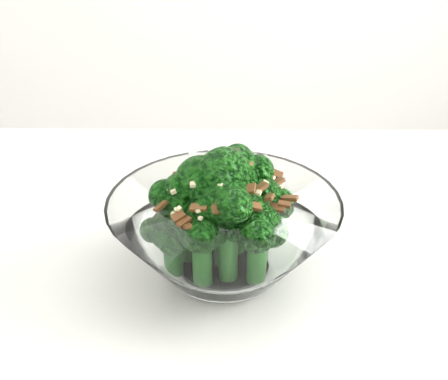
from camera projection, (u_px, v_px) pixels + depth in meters
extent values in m
cube|color=white|center=(440.00, 380.00, 0.45)|extent=(1.32, 0.99, 0.04)
cylinder|color=white|center=(224.00, 270.00, 0.53)|extent=(0.08, 0.08, 0.01)
cylinder|color=#1C5D18|center=(263.00, 225.00, 0.54)|extent=(0.02, 0.02, 0.04)
sphere|color=#185F11|center=(264.00, 199.00, 0.53)|extent=(0.03, 0.03, 0.03)
cylinder|color=#1C5D18|center=(224.00, 227.00, 0.50)|extent=(0.02, 0.02, 0.07)
sphere|color=#185F11|center=(224.00, 175.00, 0.48)|extent=(0.04, 0.04, 0.04)
cylinder|color=#1C5D18|center=(173.00, 257.00, 0.50)|extent=(0.02, 0.02, 0.03)
sphere|color=#185F11|center=(172.00, 230.00, 0.49)|extent=(0.04, 0.04, 0.04)
cylinder|color=#1C5D18|center=(260.00, 236.00, 0.51)|extent=(0.02, 0.02, 0.05)
sphere|color=#185F11|center=(261.00, 200.00, 0.50)|extent=(0.04, 0.04, 0.04)
cylinder|color=#1C5D18|center=(202.00, 227.00, 0.51)|extent=(0.02, 0.02, 0.06)
sphere|color=#185F11|center=(201.00, 182.00, 0.49)|extent=(0.04, 0.04, 0.04)
cylinder|color=#1C5D18|center=(186.00, 235.00, 0.52)|extent=(0.02, 0.02, 0.05)
sphere|color=#185F11|center=(185.00, 200.00, 0.50)|extent=(0.04, 0.04, 0.04)
cylinder|color=#1C5D18|center=(257.00, 260.00, 0.49)|extent=(0.02, 0.02, 0.04)
sphere|color=#185F11|center=(258.00, 226.00, 0.47)|extent=(0.04, 0.04, 0.04)
cylinder|color=#1C5D18|center=(222.00, 220.00, 0.55)|extent=(0.02, 0.02, 0.04)
sphere|color=#185F11|center=(222.00, 193.00, 0.53)|extent=(0.03, 0.03, 0.03)
cylinder|color=#1C5D18|center=(236.00, 218.00, 0.52)|extent=(0.02, 0.02, 0.07)
sphere|color=#185F11|center=(236.00, 172.00, 0.50)|extent=(0.04, 0.04, 0.04)
cylinder|color=#1C5D18|center=(228.00, 247.00, 0.49)|extent=(0.02, 0.02, 0.06)
sphere|color=#185F11|center=(228.00, 203.00, 0.47)|extent=(0.04, 0.04, 0.04)
cylinder|color=#1C5D18|center=(202.00, 263.00, 0.49)|extent=(0.02, 0.02, 0.04)
sphere|color=#185F11|center=(202.00, 230.00, 0.47)|extent=(0.04, 0.04, 0.04)
cube|color=brown|center=(215.00, 159.00, 0.52)|extent=(0.01, 0.01, 0.01)
cube|color=brown|center=(219.00, 160.00, 0.47)|extent=(0.01, 0.01, 0.00)
cube|color=brown|center=(245.00, 163.00, 0.48)|extent=(0.01, 0.01, 0.01)
cube|color=brown|center=(244.00, 165.00, 0.53)|extent=(0.01, 0.01, 0.00)
cube|color=brown|center=(162.00, 189.00, 0.50)|extent=(0.01, 0.01, 0.01)
cube|color=brown|center=(187.00, 171.00, 0.52)|extent=(0.01, 0.01, 0.00)
cube|color=brown|center=(269.00, 197.00, 0.47)|extent=(0.01, 0.01, 0.01)
cube|color=brown|center=(277.00, 182.00, 0.50)|extent=(0.01, 0.01, 0.01)
cube|color=brown|center=(219.00, 210.00, 0.45)|extent=(0.01, 0.01, 0.01)
cube|color=brown|center=(160.00, 197.00, 0.49)|extent=(0.01, 0.01, 0.01)
cube|color=brown|center=(186.00, 225.00, 0.45)|extent=(0.01, 0.01, 0.01)
cube|color=brown|center=(251.00, 162.00, 0.51)|extent=(0.01, 0.01, 0.01)
cube|color=brown|center=(275.00, 174.00, 0.51)|extent=(0.01, 0.01, 0.01)
cube|color=brown|center=(251.00, 189.00, 0.46)|extent=(0.01, 0.01, 0.01)
cube|color=brown|center=(199.00, 207.00, 0.46)|extent=(0.02, 0.01, 0.01)
cube|color=brown|center=(220.00, 205.00, 0.45)|extent=(0.01, 0.01, 0.01)
cube|color=brown|center=(222.00, 161.00, 0.53)|extent=(0.01, 0.01, 0.01)
cube|color=brown|center=(253.00, 206.00, 0.46)|extent=(0.01, 0.01, 0.01)
cube|color=brown|center=(261.00, 187.00, 0.47)|extent=(0.01, 0.01, 0.01)
cube|color=brown|center=(192.00, 165.00, 0.50)|extent=(0.01, 0.01, 0.01)
cube|color=brown|center=(225.00, 161.00, 0.51)|extent=(0.01, 0.01, 0.00)
cube|color=brown|center=(226.00, 167.00, 0.53)|extent=(0.01, 0.01, 0.01)
cube|color=brown|center=(277.00, 208.00, 0.47)|extent=(0.01, 0.01, 0.01)
cube|color=brown|center=(202.00, 166.00, 0.53)|extent=(0.01, 0.01, 0.00)
cube|color=brown|center=(284.00, 204.00, 0.47)|extent=(0.01, 0.01, 0.00)
cube|color=brown|center=(236.00, 162.00, 0.51)|extent=(0.01, 0.01, 0.01)
cube|color=brown|center=(184.00, 222.00, 0.46)|extent=(0.01, 0.01, 0.01)
cube|color=brown|center=(235.00, 215.00, 0.45)|extent=(0.01, 0.01, 0.01)
cube|color=brown|center=(196.00, 167.00, 0.49)|extent=(0.01, 0.01, 0.00)
cube|color=brown|center=(166.00, 191.00, 0.49)|extent=(0.01, 0.01, 0.01)
cube|color=brown|center=(178.00, 216.00, 0.46)|extent=(0.01, 0.01, 0.01)
cube|color=brown|center=(236.00, 155.00, 0.49)|extent=(0.01, 0.01, 0.01)
cube|color=brown|center=(290.00, 198.00, 0.49)|extent=(0.01, 0.01, 0.01)
cube|color=brown|center=(222.00, 206.00, 0.45)|extent=(0.01, 0.01, 0.01)
cube|color=brown|center=(179.00, 177.00, 0.51)|extent=(0.01, 0.01, 0.01)
cube|color=brown|center=(161.00, 206.00, 0.48)|extent=(0.01, 0.01, 0.01)
cube|color=brown|center=(221.00, 157.00, 0.50)|extent=(0.01, 0.01, 0.01)
cube|color=beige|center=(281.00, 187.00, 0.49)|extent=(0.00, 0.00, 0.00)
cube|color=beige|center=(177.00, 209.00, 0.46)|extent=(0.00, 0.00, 0.00)
cube|color=beige|center=(228.00, 198.00, 0.45)|extent=(0.00, 0.00, 0.00)
cube|color=beige|center=(248.00, 165.00, 0.52)|extent=(0.00, 0.01, 0.00)
cube|color=beige|center=(246.00, 190.00, 0.46)|extent=(0.00, 0.00, 0.00)
cube|color=beige|center=(173.00, 214.00, 0.46)|extent=(0.00, 0.00, 0.00)
cube|color=beige|center=(187.00, 171.00, 0.51)|extent=(0.00, 0.00, 0.00)
cube|color=beige|center=(186.00, 176.00, 0.48)|extent=(0.01, 0.01, 0.00)
cube|color=beige|center=(169.00, 190.00, 0.48)|extent=(0.00, 0.00, 0.00)
cube|color=beige|center=(221.00, 185.00, 0.46)|extent=(0.01, 0.01, 0.00)
cube|color=beige|center=(217.00, 158.00, 0.51)|extent=(0.00, 0.00, 0.00)
cube|color=beige|center=(199.00, 161.00, 0.50)|extent=(0.00, 0.00, 0.00)
cube|color=beige|center=(174.00, 191.00, 0.48)|extent=(0.01, 0.01, 0.00)
cube|color=beige|center=(209.00, 162.00, 0.47)|extent=(0.00, 0.00, 0.00)
cube|color=beige|center=(200.00, 164.00, 0.48)|extent=(0.01, 0.01, 0.01)
cube|color=beige|center=(192.00, 169.00, 0.49)|extent=(0.00, 0.00, 0.00)
cube|color=beige|center=(191.00, 168.00, 0.50)|extent=(0.00, 0.00, 0.00)
cube|color=beige|center=(200.00, 218.00, 0.45)|extent=(0.00, 0.00, 0.00)
cube|color=beige|center=(179.00, 208.00, 0.46)|extent=(0.00, 0.00, 0.00)
cube|color=beige|center=(273.00, 178.00, 0.50)|extent=(0.00, 0.00, 0.00)
cube|color=beige|center=(193.00, 185.00, 0.47)|extent=(0.00, 0.00, 0.00)
cube|color=beige|center=(216.00, 162.00, 0.53)|extent=(0.00, 0.00, 0.00)
cube|color=beige|center=(259.00, 193.00, 0.46)|extent=(0.01, 0.01, 0.00)
cube|color=beige|center=(198.00, 211.00, 0.45)|extent=(0.00, 0.00, 0.00)
cube|color=beige|center=(265.00, 183.00, 0.48)|extent=(0.01, 0.01, 0.01)
cube|color=beige|center=(193.00, 184.00, 0.47)|extent=(0.00, 0.00, 0.00)
cube|color=beige|center=(200.00, 162.00, 0.50)|extent=(0.01, 0.01, 0.00)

